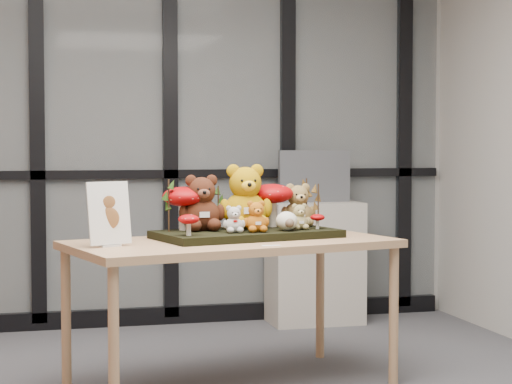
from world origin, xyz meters
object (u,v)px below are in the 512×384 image
object	(u,v)px
bear_tan_back	(298,203)
bear_small_yellow	(256,215)
mushroom_back_right	(272,203)
mushroom_front_right	(317,221)
bear_beige_small	(299,215)
monitor	(314,176)
bear_pooh_yellow	(245,193)
plush_cream_hedgehog	(287,220)
diorama_tray	(247,234)
mushroom_back_left	(184,206)
bear_brown_medium	(201,200)
bear_white_bow	(234,218)
cabinet	(315,263)
mushroom_front_left	(189,224)
display_table	(231,253)
sign_holder	(109,216)

from	to	relation	value
bear_tan_back	bear_small_yellow	world-z (taller)	bear_tan_back
mushroom_back_right	mushroom_front_right	xyz separation A→B (m)	(0.20, -0.17, -0.09)
bear_beige_small	monitor	distance (m)	1.61
bear_pooh_yellow	mushroom_back_right	distance (m)	0.20
bear_beige_small	plush_cream_hedgehog	xyz separation A→B (m)	(-0.08, -0.05, -0.02)
diorama_tray	mushroom_back_left	xyz separation A→B (m)	(-0.32, 0.09, 0.15)
bear_brown_medium	bear_white_bow	xyz separation A→B (m)	(0.14, -0.17, -0.08)
diorama_tray	cabinet	size ratio (longest dim) A/B	1.10
diorama_tray	mushroom_front_right	xyz separation A→B (m)	(0.38, -0.01, 0.06)
bear_brown_medium	mushroom_front_left	bearing A→B (deg)	-127.68
bear_brown_medium	plush_cream_hedgehog	size ratio (longest dim) A/B	2.87
mushroom_back_left	mushroom_front_left	bearing A→B (deg)	-95.45
bear_brown_medium	bear_small_yellow	size ratio (longest dim) A/B	1.81
bear_beige_small	mushroom_front_right	bearing A→B (deg)	-5.58
bear_brown_medium	plush_cream_hedgehog	distance (m)	0.46
display_table	mushroom_back_right	size ratio (longest dim) A/B	6.85
mushroom_back_right	cabinet	size ratio (longest dim) A/B	0.31
bear_brown_medium	mushroom_back_right	bearing A→B (deg)	-0.11
mushroom_back_right	bear_brown_medium	bearing A→B (deg)	-166.24
display_table	mushroom_front_left	xyz separation A→B (m)	(-0.24, -0.11, 0.16)
diorama_tray	bear_pooh_yellow	world-z (taller)	bear_pooh_yellow
bear_pooh_yellow	mushroom_back_right	size ratio (longest dim) A/B	1.46
display_table	plush_cream_hedgehog	world-z (taller)	plush_cream_hedgehog
display_table	mushroom_front_right	xyz separation A→B (m)	(0.49, 0.07, 0.15)
bear_white_bow	mushroom_front_left	bearing A→B (deg)	-173.47
bear_tan_back	bear_white_bow	bearing A→B (deg)	-160.91
bear_brown_medium	monitor	world-z (taller)	monitor
bear_beige_small	mushroom_back_left	bearing A→B (deg)	155.07
mushroom_front_left	cabinet	world-z (taller)	mushroom_front_left
bear_pooh_yellow	bear_beige_small	bearing A→B (deg)	-36.94
diorama_tray	mushroom_front_right	bearing A→B (deg)	-16.10
plush_cream_hedgehog	sign_holder	distance (m)	0.95
monitor	cabinet	bearing A→B (deg)	-90.00
bear_small_yellow	bear_white_bow	xyz separation A→B (m)	(-0.12, -0.01, -0.01)
bear_brown_medium	diorama_tray	bearing A→B (deg)	-28.00
bear_tan_back	mushroom_front_right	bearing A→B (deg)	-87.21
display_table	bear_beige_small	size ratio (longest dim) A/B	11.70
mushroom_front_right	monitor	xyz separation A→B (m)	(0.47, 1.48, 0.18)
display_table	bear_pooh_yellow	distance (m)	0.36
bear_small_yellow	sign_holder	xyz separation A→B (m)	(-0.76, -0.12, 0.02)
bear_tan_back	sign_holder	world-z (taller)	sign_holder
display_table	diorama_tray	xyz separation A→B (m)	(0.10, 0.09, 0.09)
display_table	bear_small_yellow	world-z (taller)	bear_small_yellow
display_table	sign_holder	bearing A→B (deg)	178.33
plush_cream_hedgehog	bear_brown_medium	bearing A→B (deg)	148.32
bear_tan_back	mushroom_back_right	xyz separation A→B (m)	(-0.15, -0.01, 0.00)
bear_brown_medium	plush_cream_hedgehog	xyz separation A→B (m)	(0.43, -0.14, -0.10)
plush_cream_hedgehog	bear_tan_back	bearing A→B (deg)	47.00
bear_tan_back	mushroom_back_left	distance (m)	0.65
mushroom_front_left	sign_holder	size ratio (longest dim) A/B	0.37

